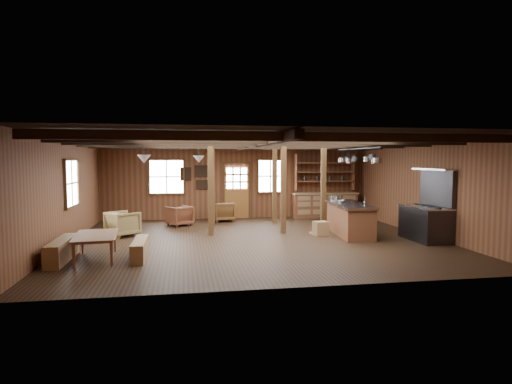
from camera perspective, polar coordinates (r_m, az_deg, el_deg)
room at (r=11.80m, az=0.06°, el=0.29°), size 10.04×9.04×2.84m
ceiling_joists at (r=11.95m, az=-0.08°, el=6.48°), size 9.80×8.82×0.18m
timber_posts at (r=13.93m, az=0.73°, el=0.91°), size 3.95×2.35×2.80m
back_door at (r=16.23m, az=-2.59°, el=-0.44°), size 1.02×0.08×2.15m
window_back_left at (r=16.08m, az=-11.84°, el=2.00°), size 1.32×0.06×1.32m
window_back_right at (r=16.40m, az=1.91°, el=2.13°), size 1.02×0.06×1.32m
window_left at (r=12.48m, az=-23.43°, el=1.07°), size 0.14×1.24×1.32m
notice_boards at (r=16.07m, az=-7.91°, el=2.18°), size 1.08×0.03×0.90m
back_counter at (r=16.78m, az=9.13°, el=-1.30°), size 2.55×0.60×2.45m
pendant_lamps at (r=12.60m, az=-10.89°, el=4.34°), size 1.86×2.36×0.66m
pot_rack at (r=12.92m, az=13.42°, el=4.36°), size 0.37×3.00×0.45m
kitchen_island at (r=13.02m, az=12.39°, el=-3.51°), size 1.12×2.57×1.20m
step_stool at (r=12.80m, az=8.62°, el=-4.82°), size 0.52×0.42×0.41m
commercial_range at (r=12.73m, az=21.88°, el=-3.15°), size 0.83×1.62×1.99m
dining_table at (r=10.26m, az=-20.37°, el=-6.89°), size 1.06×1.69×0.57m
bench_wall at (r=10.44m, az=-24.44°, el=-7.08°), size 0.32×1.73×0.48m
bench_aisle at (r=10.15m, az=-15.22°, el=-7.33°), size 0.28×1.51×0.42m
armchair_a at (r=14.72m, az=-10.16°, el=-3.12°), size 1.00×1.01×0.68m
armchair_b at (r=15.58m, az=-4.48°, el=-2.62°), size 0.88×0.90×0.70m
armchair_c at (r=13.12m, az=-17.33°, el=-4.04°), size 1.12×1.11×0.73m
counter_pot at (r=13.77m, az=10.50°, el=-0.75°), size 0.29×0.29×0.18m
bowl at (r=13.32m, az=11.27°, el=-1.19°), size 0.27×0.27×0.06m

